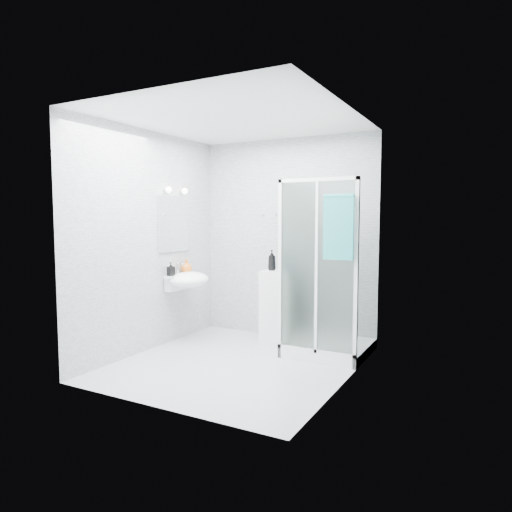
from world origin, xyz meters
The scene contains 12 objects.
room centered at (0.00, 0.00, 1.30)m, with size 2.40×2.60×2.60m.
shower_enclosure centered at (0.67, 0.77, 0.45)m, with size 0.90×0.95×2.00m.
wall_basin centered at (-0.99, 0.45, 0.80)m, with size 0.46×0.56×0.35m.
mirror centered at (-1.19, 0.45, 1.50)m, with size 0.02×0.60×0.70m, color white.
vanity_lights centered at (-1.14, 0.45, 1.92)m, with size 0.10×0.40×0.08m.
wall_hooks centered at (-0.25, 1.26, 1.62)m, with size 0.23×0.06×0.03m.
storage_cabinet centered at (0.01, 1.01, 0.46)m, with size 0.40×0.42×0.92m.
hand_towel centered at (1.00, 0.36, 1.50)m, with size 0.32×0.05×0.68m.
shampoo_bottle_a centered at (-0.06, 0.99, 1.04)m, with size 0.10×0.10×0.26m, color black.
shampoo_bottle_b centered at (0.11, 1.02, 1.04)m, with size 0.11×0.11×0.24m, color navy.
soap_dispenser_orange centered at (-1.11, 0.60, 0.95)m, with size 0.14×0.14×0.18m, color #CF6218.
soap_dispenser_black centered at (-1.10, 0.27, 0.95)m, with size 0.08×0.08×0.17m, color black.
Camera 1 is at (2.47, -4.15, 1.58)m, focal length 32.00 mm.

